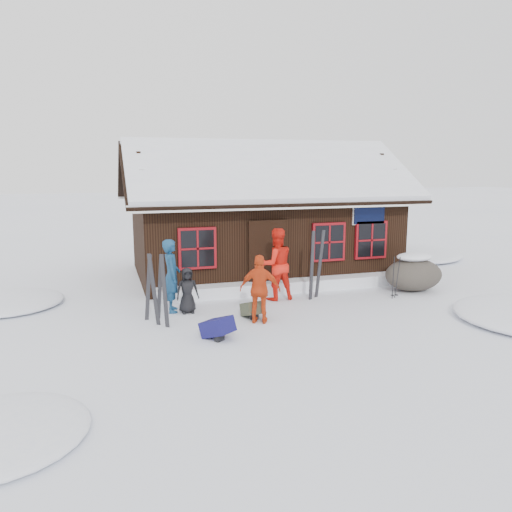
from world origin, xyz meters
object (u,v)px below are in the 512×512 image
object	(u,v)px
skier_teal	(172,276)
backpack_blue	(218,331)
ski_pair_left	(154,288)
skier_orange_left	(276,264)
skier_crouched	(187,290)
boulder	(414,274)
skier_orange_right	(260,289)
ski_poles	(395,278)
backpack_olive	(252,312)

from	to	relation	value
skier_teal	backpack_blue	distance (m)	2.47
ski_pair_left	skier_orange_left	bearing A→B (deg)	23.67
skier_crouched	boulder	distance (m)	6.60
boulder	ski_pair_left	xyz separation A→B (m)	(-7.41, -0.57, 0.25)
skier_crouched	boulder	xyz separation A→B (m)	(6.59, 0.29, -0.06)
skier_orange_right	ski_pair_left	distance (m)	2.49
ski_poles	backpack_olive	world-z (taller)	ski_poles
ski_poles	skier_orange_left	bearing A→B (deg)	165.36
skier_teal	skier_orange_right	distance (m)	2.35
ski_pair_left	backpack_blue	xyz separation A→B (m)	(1.11, -1.75, -0.58)
ski_pair_left	backpack_olive	bearing A→B (deg)	-5.15
skier_orange_left	skier_orange_right	bearing A→B (deg)	59.08
skier_orange_right	boulder	bearing A→B (deg)	-138.93
skier_orange_left	backpack_olive	size ratio (longest dim) A/B	3.46
ski_pair_left	skier_teal	bearing A→B (deg)	56.98
skier_teal	boulder	xyz separation A→B (m)	(6.93, 0.05, -0.40)
skier_orange_right	backpack_olive	size ratio (longest dim) A/B	2.83
skier_orange_left	skier_crouched	bearing A→B (deg)	10.83
skier_orange_right	backpack_olive	world-z (taller)	skier_orange_right
ski_pair_left	boulder	bearing A→B (deg)	14.08
ski_pair_left	backpack_blue	distance (m)	2.15
skier_orange_left	ski_pair_left	bearing A→B (deg)	12.61
skier_crouched	ski_pair_left	distance (m)	0.89
boulder	skier_teal	bearing A→B (deg)	-179.58
skier_orange_left	skier_crouched	distance (m)	2.58
skier_orange_left	skier_crouched	world-z (taller)	skier_orange_left
ski_poles	skier_teal	bearing A→B (deg)	175.05
skier_orange_left	backpack_olive	bearing A→B (deg)	50.99
ski_poles	ski_pair_left	bearing A→B (deg)	-179.95
skier_teal	ski_pair_left	distance (m)	0.73
skier_orange_right	boulder	distance (m)	5.38
ski_pair_left	backpack_blue	bearing A→B (deg)	-47.90
skier_teal	skier_crouched	distance (m)	0.54
boulder	skier_crouched	bearing A→B (deg)	-177.51
skier_teal	backpack_olive	xyz separation A→B (m)	(1.74, -1.11, -0.75)
skier_orange_left	ski_poles	world-z (taller)	skier_orange_left
skier_crouched	backpack_olive	xyz separation A→B (m)	(1.40, -0.87, -0.41)
boulder	ski_poles	size ratio (longest dim) A/B	1.43
skier_crouched	ski_poles	distance (m)	5.63
skier_teal	skier_orange_left	distance (m)	2.84
backpack_blue	ski_pair_left	bearing A→B (deg)	86.62
backpack_blue	skier_orange_right	bearing A→B (deg)	-3.07
skier_orange_right	ski_pair_left	bearing A→B (deg)	0.54
backpack_blue	backpack_olive	size ratio (longest dim) A/B	1.10
skier_orange_right	skier_crouched	distance (m)	1.95
ski_poles	backpack_blue	size ratio (longest dim) A/B	1.93
backpack_blue	boulder	bearing A→B (deg)	-15.63
skier_orange_right	skier_teal	bearing A→B (deg)	-16.05
skier_orange_left	boulder	world-z (taller)	skier_orange_left
backpack_blue	ski_poles	bearing A→B (deg)	-17.66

